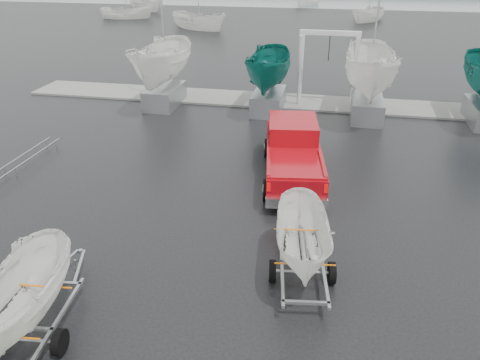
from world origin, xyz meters
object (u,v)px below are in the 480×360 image
(trailer_parked, at_px, (8,255))
(boat_hoist, at_px, (328,58))
(trailer_hitched, at_px, (306,201))
(pickup_truck, at_px, (293,149))

(trailer_parked, bearing_deg, boat_hoist, 67.14)
(trailer_hitched, relative_size, boat_hoist, 1.06)
(pickup_truck, relative_size, boat_hoist, 1.53)
(pickup_truck, bearing_deg, boat_hoist, 76.41)
(trailer_parked, relative_size, boat_hoist, 1.10)
(pickup_truck, bearing_deg, trailer_hitched, -90.00)
(pickup_truck, height_order, boat_hoist, boat_hoist)
(pickup_truck, xyz_separation_m, boat_hoist, (0.95, 9.60, 1.62))
(pickup_truck, height_order, trailer_hitched, trailer_hitched)
(pickup_truck, distance_m, boat_hoist, 9.78)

